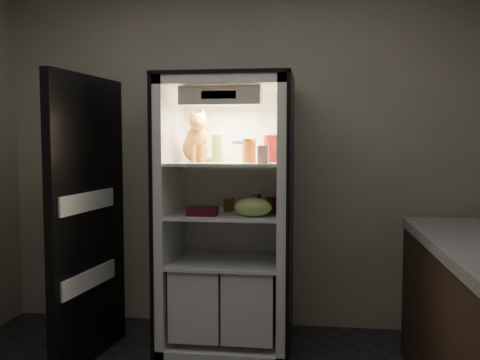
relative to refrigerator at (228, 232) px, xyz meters
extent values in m
plane|color=beige|center=(0.00, 0.42, 0.56)|extent=(3.60, 0.00, 3.60)
cube|color=white|center=(0.00, 0.29, 0.13)|extent=(0.85, 0.06, 1.85)
cube|color=white|center=(-0.40, -0.03, 0.13)|extent=(0.06, 0.70, 1.85)
cube|color=white|center=(0.40, -0.03, 0.13)|extent=(0.06, 0.70, 1.85)
cube|color=white|center=(0.00, -0.03, 1.03)|extent=(0.85, 0.70, 0.06)
cube|color=white|center=(0.00, -0.03, -0.76)|extent=(0.85, 0.70, 0.06)
cube|color=black|center=(-0.44, -0.03, 0.13)|extent=(0.02, 0.72, 1.87)
cube|color=black|center=(0.44, -0.03, 0.13)|extent=(0.02, 0.72, 1.87)
cube|color=black|center=(0.00, -0.03, 1.07)|extent=(0.90, 0.72, 0.02)
cube|color=white|center=(0.00, -0.06, 0.49)|extent=(0.73, 0.62, 0.02)
cube|color=white|center=(0.00, -0.06, 0.14)|extent=(0.73, 0.62, 0.02)
cube|color=white|center=(-0.18, -0.06, -0.44)|extent=(0.34, 0.58, 0.48)
cube|color=white|center=(0.18, -0.06, -0.44)|extent=(0.34, 0.58, 0.48)
cube|color=white|center=(0.00, -0.06, -0.19)|extent=(0.73, 0.62, 0.02)
cube|color=beige|center=(0.00, -0.27, 0.93)|extent=(0.52, 0.18, 0.12)
cube|color=black|center=(0.00, -0.36, 0.93)|extent=(0.22, 0.01, 0.05)
cube|color=black|center=(-0.85, -0.40, 0.13)|extent=(0.16, 0.87, 1.85)
cube|color=white|center=(-0.84, -0.46, -0.24)|extent=(0.13, 0.64, 0.12)
cube|color=white|center=(-0.84, -0.46, 0.26)|extent=(0.13, 0.64, 0.12)
ellipsoid|color=#CA6119|center=(-0.24, 0.04, 0.59)|extent=(0.24, 0.27, 0.19)
ellipsoid|color=#CA6119|center=(-0.21, -0.04, 0.66)|extent=(0.18, 0.17, 0.16)
sphere|color=orange|center=(-0.19, -0.10, 0.77)|extent=(0.15, 0.15, 0.12)
sphere|color=orange|center=(-0.17, -0.15, 0.76)|extent=(0.06, 0.06, 0.05)
cone|color=orange|center=(-0.23, -0.10, 0.83)|extent=(0.06, 0.06, 0.05)
cone|color=orange|center=(-0.16, -0.08, 0.83)|extent=(0.06, 0.06, 0.05)
cylinder|color=#CA6119|center=(-0.22, -0.11, 0.56)|extent=(0.03, 0.03, 0.12)
cylinder|color=#CA6119|center=(-0.16, -0.09, 0.56)|extent=(0.03, 0.03, 0.12)
cylinder|color=#CA6119|center=(-0.12, 0.00, 0.51)|extent=(0.18, 0.17, 0.03)
cylinder|color=green|center=(-0.07, -0.05, 0.58)|extent=(0.07, 0.07, 0.17)
cylinder|color=green|center=(-0.07, -0.05, 0.68)|extent=(0.07, 0.07, 0.01)
cylinder|color=white|center=(0.07, 0.07, 0.56)|extent=(0.10, 0.10, 0.12)
cylinder|color=blue|center=(0.07, 0.07, 0.63)|extent=(0.10, 0.10, 0.02)
cylinder|color=maroon|center=(0.17, -0.13, 0.57)|extent=(0.09, 0.09, 0.14)
cylinder|color=gold|center=(0.17, -0.13, 0.65)|extent=(0.09, 0.09, 0.02)
cylinder|color=maroon|center=(0.31, -0.01, 0.59)|extent=(0.11, 0.11, 0.18)
cylinder|color=white|center=(0.31, -0.01, 0.69)|extent=(0.12, 0.12, 0.02)
cube|color=silver|center=(0.27, -0.27, 0.56)|extent=(0.07, 0.07, 0.11)
cylinder|color=black|center=(0.20, 0.00, 0.21)|extent=(0.07, 0.07, 0.12)
cylinder|color=#B2B2B2|center=(0.20, 0.00, 0.28)|extent=(0.07, 0.07, 0.00)
cylinder|color=black|center=(0.31, -0.06, 0.21)|extent=(0.06, 0.06, 0.11)
cylinder|color=#B2B2B2|center=(0.31, -0.06, 0.26)|extent=(0.06, 0.06, 0.00)
cylinder|color=black|center=(0.19, -0.10, 0.21)|extent=(0.06, 0.06, 0.12)
cylinder|color=#B2B2B2|center=(0.19, -0.10, 0.27)|extent=(0.07, 0.07, 0.00)
cylinder|color=brown|center=(0.00, 0.02, 0.19)|extent=(0.07, 0.07, 0.09)
cylinder|color=#B2B2B2|center=(0.00, 0.02, 0.24)|extent=(0.07, 0.07, 0.01)
ellipsoid|color=#8DB655|center=(0.20, -0.23, 0.21)|extent=(0.25, 0.18, 0.12)
cube|color=#4F0D1F|center=(-0.17, -0.22, 0.18)|extent=(0.12, 0.12, 0.06)
cube|color=#4F0D1F|center=(-0.09, -0.23, 0.18)|extent=(0.12, 0.12, 0.06)
camera|label=1|loc=(0.57, -3.67, 0.65)|focal=40.00mm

